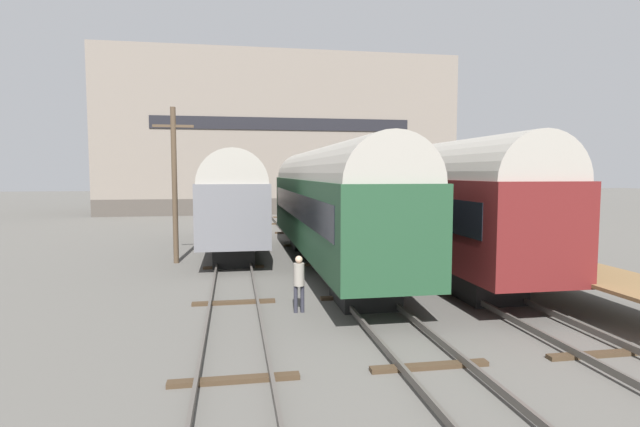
{
  "coord_description": "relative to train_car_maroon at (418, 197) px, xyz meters",
  "views": [
    {
      "loc": [
        -4.05,
        -18.72,
        4.15
      ],
      "look_at": [
        0.0,
        4.6,
        2.2
      ],
      "focal_mm": 28.0,
      "sensor_mm": 36.0,
      "label": 1
    }
  ],
  "objects": [
    {
      "name": "bench",
      "position": [
        2.66,
        -6.19,
        -1.4
      ],
      "size": [
        1.4,
        0.4,
        0.91
      ],
      "color": "#2D4C33",
      "rests_on": "station_platform"
    },
    {
      "name": "track_middle",
      "position": [
        -4.09,
        -2.46,
        -2.89
      ],
      "size": [
        2.6,
        60.0,
        0.26
      ],
      "color": "#4C4742",
      "rests_on": "ground"
    },
    {
      "name": "station_platform",
      "position": [
        2.55,
        -4.11,
        -1.98
      ],
      "size": [
        2.47,
        15.31,
        1.15
      ],
      "color": "brown",
      "rests_on": "ground"
    },
    {
      "name": "utility_pole",
      "position": [
        -10.77,
        2.26,
        0.67
      ],
      "size": [
        1.8,
        0.24,
        7.08
      ],
      "color": "#473828",
      "rests_on": "ground"
    },
    {
      "name": "train_car_green",
      "position": [
        -4.09,
        -0.11,
        -0.04
      ],
      "size": [
        2.97,
        18.31,
        5.26
      ],
      "color": "black",
      "rests_on": "ground"
    },
    {
      "name": "train_car_maroon",
      "position": [
        0.0,
        0.0,
        0.0
      ],
      "size": [
        2.99,
        18.86,
        5.32
      ],
      "color": "black",
      "rests_on": "ground"
    },
    {
      "name": "ground_plane",
      "position": [
        -4.09,
        -2.46,
        -3.04
      ],
      "size": [
        200.0,
        200.0,
        0.0
      ],
      "primitive_type": "plane",
      "color": "#56544F"
    },
    {
      "name": "track_right",
      "position": [
        -0.0,
        -2.46,
        -2.89
      ],
      "size": [
        2.6,
        60.0,
        0.26
      ],
      "color": "#4C4742",
      "rests_on": "ground"
    },
    {
      "name": "track_left",
      "position": [
        -8.18,
        -2.46,
        -2.89
      ],
      "size": [
        2.6,
        60.0,
        0.26
      ],
      "color": "#4C4742",
      "rests_on": "ground"
    },
    {
      "name": "train_car_grey",
      "position": [
        -8.18,
        6.53,
        -0.13
      ],
      "size": [
        3.11,
        15.42,
        5.15
      ],
      "color": "black",
      "rests_on": "ground"
    },
    {
      "name": "person_worker",
      "position": [
        -6.27,
        -6.77,
        -2.01
      ],
      "size": [
        0.32,
        0.32,
        1.7
      ],
      "color": "#282833",
      "rests_on": "ground"
    },
    {
      "name": "warehouse_building",
      "position": [
        -3.2,
        34.91,
        5.04
      ],
      "size": [
        36.09,
        14.01,
        16.16
      ],
      "color": "#46403A",
      "rests_on": "ground"
    }
  ]
}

